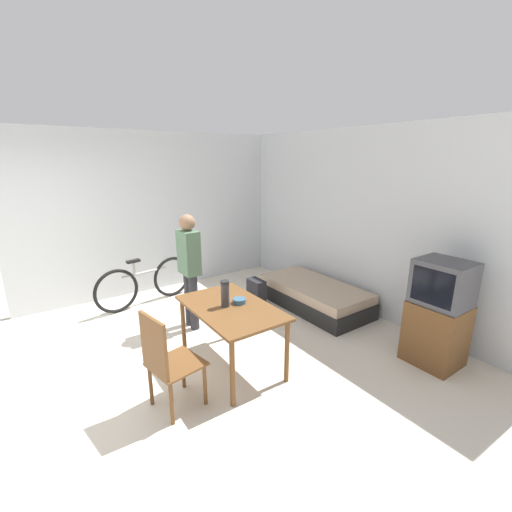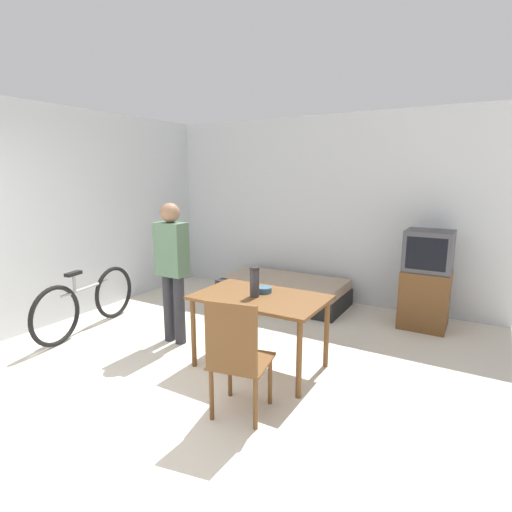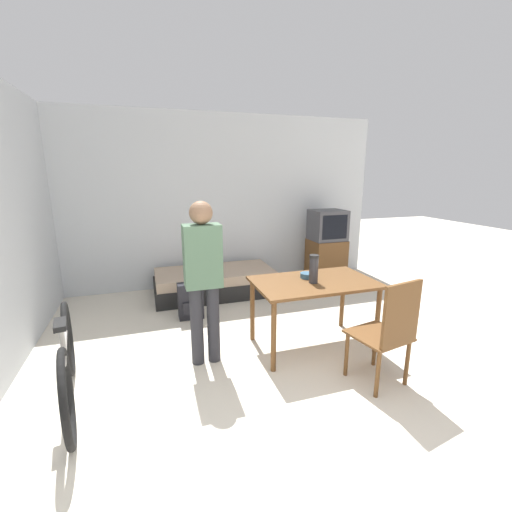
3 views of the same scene
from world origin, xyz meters
TOP-DOWN VIEW (x-y plane):
  - ground_plane at (0.00, 0.00)m, footprint 20.00×20.00m
  - wall_back at (0.00, 4.01)m, footprint 5.54×0.06m
  - wall_left at (-2.30, 1.99)m, footprint 0.06×4.98m
  - daybed at (-0.10, 3.46)m, footprint 1.79×0.88m
  - tv at (1.80, 3.50)m, footprint 0.55×0.50m
  - dining_table at (0.57, 1.56)m, footprint 1.24×0.77m
  - wooden_chair at (0.84, 0.72)m, footprint 0.51×0.51m
  - bicycle at (-1.71, 1.33)m, footprint 0.33×1.62m
  - person_standing at (-0.57, 1.60)m, footprint 0.34×0.21m
  - thermos_flask at (0.53, 1.52)m, footprint 0.09×0.09m
  - mate_bowl at (0.54, 1.68)m, footprint 0.15×0.15m
  - backpack at (-0.57, 2.68)m, footprint 0.31×0.20m

SIDE VIEW (x-z plane):
  - ground_plane at x=0.00m, z-range 0.00..0.00m
  - daybed at x=-0.10m, z-range 0.00..0.37m
  - backpack at x=-0.57m, z-range 0.00..0.46m
  - bicycle at x=-1.71m, z-range -0.03..0.74m
  - wooden_chair at x=0.84m, z-range 0.05..1.02m
  - tv at x=1.80m, z-range -0.01..1.20m
  - dining_table at x=0.57m, z-range 0.28..1.01m
  - mate_bowl at x=0.54m, z-range 0.73..0.78m
  - thermos_flask at x=0.53m, z-range 0.74..1.03m
  - person_standing at x=-0.57m, z-range 0.12..1.69m
  - wall_back at x=0.00m, z-range 0.00..2.70m
  - wall_left at x=-2.30m, z-range 0.00..2.70m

